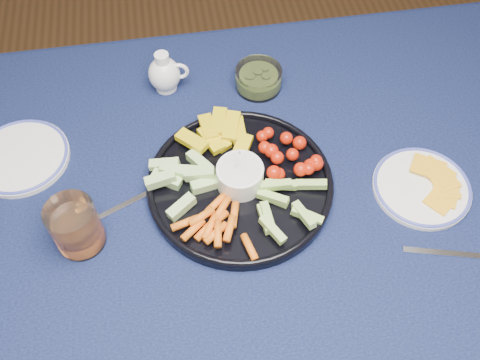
{
  "coord_description": "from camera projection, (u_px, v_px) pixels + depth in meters",
  "views": [
    {
      "loc": [
        -0.04,
        -0.5,
        1.61
      ],
      "look_at": [
        0.06,
        0.07,
        0.77
      ],
      "focal_mm": 40.0,
      "sensor_mm": 36.0,
      "label": 1
    }
  ],
  "objects": [
    {
      "name": "fork_right",
      "position": [
        464.0,
        255.0,
        0.95
      ],
      "size": [
        0.18,
        0.06,
        0.0
      ],
      "color": "silver",
      "rests_on": "dining_table"
    },
    {
      "name": "crudite_platter",
      "position": [
        239.0,
        182.0,
        1.02
      ],
      "size": [
        0.36,
        0.36,
        0.11
      ],
      "color": "black",
      "rests_on": "dining_table"
    },
    {
      "name": "creamer_pitcher",
      "position": [
        165.0,
        74.0,
        1.15
      ],
      "size": [
        0.09,
        0.07,
        0.1
      ],
      "color": "white",
      "rests_on": "dining_table"
    },
    {
      "name": "fork_left",
      "position": [
        135.0,
        200.0,
        1.02
      ],
      "size": [
        0.17,
        0.09,
        0.0
      ],
      "color": "silver",
      "rests_on": "dining_table"
    },
    {
      "name": "juice_tumbler",
      "position": [
        76.0,
        228.0,
        0.93
      ],
      "size": [
        0.09,
        0.09,
        0.1
      ],
      "color": "white",
      "rests_on": "dining_table"
    },
    {
      "name": "dining_table",
      "position": [
        218.0,
        244.0,
        1.06
      ],
      "size": [
        1.67,
        1.07,
        0.75
      ],
      "color": "#4E2B1A",
      "rests_on": "ground"
    },
    {
      "name": "side_plate_extra",
      "position": [
        21.0,
        157.0,
        1.07
      ],
      "size": [
        0.19,
        0.19,
        0.02
      ],
      "color": "white",
      "rests_on": "dining_table"
    },
    {
      "name": "pickle_bowl",
      "position": [
        258.0,
        79.0,
        1.17
      ],
      "size": [
        0.1,
        0.1,
        0.05
      ],
      "color": "white",
      "rests_on": "dining_table"
    },
    {
      "name": "cheese_plate",
      "position": [
        422.0,
        186.0,
        1.03
      ],
      "size": [
        0.19,
        0.19,
        0.02
      ],
      "color": "white",
      "rests_on": "dining_table"
    }
  ]
}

